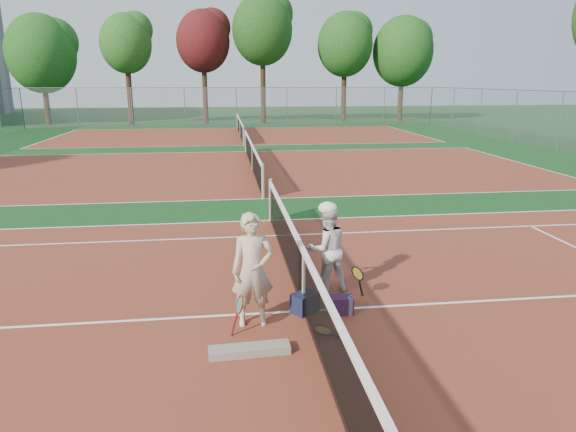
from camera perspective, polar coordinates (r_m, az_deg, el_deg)
The scene contains 23 objects.
ground at distance 8.26m, azimuth 1.74°, elevation -10.54°, with size 130.00×130.00×0.00m, color #0F3815.
court_main at distance 8.26m, azimuth 1.74°, elevation -10.52°, with size 23.77×10.97×0.01m, color maroon.
court_far_a at distance 21.20m, azimuth -3.97°, elevation 5.21°, with size 23.77×10.97×0.01m, color maroon.
court_far_b at distance 34.57m, azimuth -5.33°, elevation 8.91°, with size 23.77×10.97×0.01m, color maroon.
net_main at distance 8.05m, azimuth 1.77°, elevation -7.26°, with size 0.10×10.98×1.02m, color black, non-canonical shape.
net_far_a at distance 21.12m, azimuth -4.00°, elevation 6.56°, with size 0.10×10.98×1.02m, color black, non-canonical shape.
net_far_b at distance 34.52m, azimuth -5.35°, elevation 9.75°, with size 0.10×10.98×1.02m, color black, non-canonical shape.
fence_back at distance 41.43m, azimuth -5.75°, elevation 11.95°, with size 32.00×0.06×3.00m, color slate, non-canonical shape.
player_a at distance 7.55m, azimuth -3.95°, elevation -6.01°, with size 0.62×0.41×1.71m, color #BBA991.
player_b at distance 8.77m, azimuth 4.35°, elevation -3.67°, with size 0.74×0.57×1.52m, color silver.
racket_red at distance 7.48m, azimuth -5.39°, elevation -10.95°, with size 0.20×0.27×0.58m, color maroon, non-canonical shape.
racket_black_held at distance 8.67m, azimuth 7.70°, elevation -7.33°, with size 0.23×0.27×0.57m, color black, non-canonical shape.
racket_spare at distance 7.55m, azimuth 3.90°, elevation -12.69°, with size 0.60×0.27×0.10m, color black, non-canonical shape.
sports_bag_navy at distance 8.17m, azimuth 1.90°, elevation -9.60°, with size 0.40×0.27×0.32m, color black.
sports_bag_purple at distance 8.18m, azimuth 6.00°, elevation -9.79°, with size 0.35×0.24×0.28m, color black.
net_cover_canvas at distance 7.08m, azimuth -4.30°, elevation -14.64°, with size 1.08×0.25×0.11m, color slate.
water_bottle at distance 8.12m, azimuth 6.96°, elevation -9.95°, with size 0.09×0.09×0.30m, color #AABBD7.
tree_back_0 at distance 47.52m, azimuth -25.77°, elevation 15.91°, with size 5.43×5.43×8.73m.
tree_back_1 at distance 45.05m, azimuth -17.57°, elevation 17.75°, with size 4.08×4.08×8.73m.
tree_back_maroon at distance 45.06m, azimuth -9.42°, elevation 18.56°, with size 4.38×4.38×9.17m.
tree_back_3 at distance 44.54m, azimuth -2.86°, elevation 19.91°, with size 4.94×4.94×10.36m.
tree_back_4 at distance 46.89m, azimuth 6.35°, elevation 18.38°, with size 4.76×4.76×9.27m.
tree_back_5 at distance 48.25m, azimuth 12.66°, elevation 17.39°, with size 5.26×5.26×9.01m.
Camera 1 is at (-1.19, -7.36, 3.54)m, focal length 32.00 mm.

